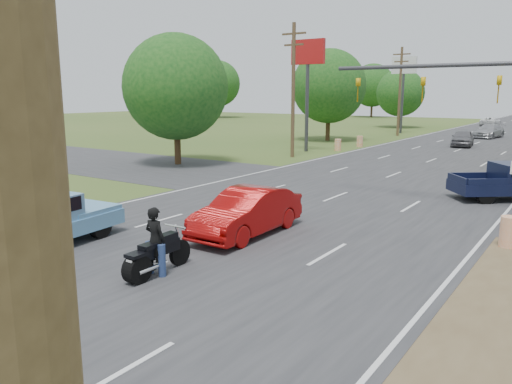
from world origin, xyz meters
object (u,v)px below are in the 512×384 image
Objects in this scene: red_convertible at (247,212)px; blue_pickup at (48,220)px; rider at (155,243)px; distant_car_grey at (463,138)px; motorcycle at (154,257)px; distant_car_white at (491,121)px; navy_pickup at (512,181)px; distant_car_silver at (489,131)px.

blue_pickup is at bearing -135.29° from red_convertible.
rider reaches higher than distant_car_grey.
rider is (-0.00, 0.07, 0.35)m from motorcycle.
distant_car_white is (-4.33, 69.42, -0.13)m from red_convertible.
rider is at bearing -96.67° from distant_car_grey.
rider is 0.34× the size of navy_pickup.
motorcycle is 1.34× the size of rider.
distant_car_white is at bearing -88.08° from rider.
distant_car_white is (-4.61, 74.02, -0.23)m from rider.
motorcycle is at bearing -87.53° from red_convertible.
distant_car_white is at bearing 84.13° from blue_pickup.
distant_car_white is (0.20, 74.07, -0.18)m from blue_pickup.
distant_car_grey is at bearing 158.99° from navy_pickup.
blue_pickup is at bearing -103.55° from distant_car_grey.
motorcycle is 17.62m from navy_pickup.
rider is 4.82m from blue_pickup.
rider is 0.35× the size of distant_car_silver.
navy_pickup is at bearing 104.59° from distant_car_white.
distant_car_white is (-3.54, 34.01, -0.10)m from distant_car_grey.
blue_pickup is 51.36m from distant_car_silver.
navy_pickup is at bearing -112.92° from rider.
blue_pickup is 40.23m from distant_car_grey.
blue_pickup is at bearing -85.61° from distant_car_silver.
red_convertible is 4.69m from motorcycle.
distant_car_silver is (0.28, 11.15, -0.01)m from distant_car_grey.
distant_car_silver is (-0.51, 46.55, -0.05)m from red_convertible.
blue_pickup is at bearing 93.65° from distant_car_white.
distant_car_white is at bearing 91.92° from motorcycle.
blue_pickup is (-4.53, -4.65, 0.05)m from red_convertible.
distant_car_silver is at bearing 79.79° from blue_pickup.
blue_pickup is at bearing -1.05° from rider.
navy_pickup is 1.09× the size of distant_car_white.
rider reaches higher than distant_car_silver.
navy_pickup is 58.70m from distant_car_white.
rider is at bearing 90.00° from motorcycle.
red_convertible is 69.55m from distant_car_white.
distant_car_silver is 1.08× the size of distant_car_white.
navy_pickup reaches higher than distant_car_grey.
red_convertible is 0.93× the size of navy_pickup.
rider is at bearing -87.50° from red_convertible.
distant_car_white is (-10.98, 57.66, -0.19)m from navy_pickup.
distant_car_white is at bearing 108.36° from distant_car_silver.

